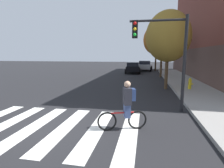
{
  "coord_description": "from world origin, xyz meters",
  "views": [
    {
      "loc": [
        3.5,
        -5.5,
        2.54
      ],
      "look_at": [
        2.02,
        2.38,
        1.22
      ],
      "focal_mm": 28.46,
      "sensor_mm": 36.0,
      "label": 1
    }
  ],
  "objects_px": {
    "sedan_mid": "(133,67)",
    "cyclist": "(126,106)",
    "street_tree_mid": "(162,41)",
    "traffic_light_near": "(165,47)",
    "street_tree_far": "(156,40)",
    "fire_hydrant": "(190,84)",
    "sedan_far": "(145,66)",
    "street_tree_near": "(168,36)"
  },
  "relations": [
    {
      "from": "sedan_mid",
      "to": "cyclist",
      "type": "relative_size",
      "value": 2.67
    },
    {
      "from": "cyclist",
      "to": "street_tree_mid",
      "type": "relative_size",
      "value": 0.28
    },
    {
      "from": "sedan_mid",
      "to": "traffic_light_near",
      "type": "bearing_deg",
      "value": -81.36
    },
    {
      "from": "street_tree_far",
      "to": "sedan_mid",
      "type": "bearing_deg",
      "value": -127.41
    },
    {
      "from": "cyclist",
      "to": "fire_hydrant",
      "type": "xyz_separation_m",
      "value": [
        3.73,
        7.42,
        -0.31
      ]
    },
    {
      "from": "sedan_far",
      "to": "fire_hydrant",
      "type": "xyz_separation_m",
      "value": [
        3.2,
        -16.13,
        -0.3
      ]
    },
    {
      "from": "sedan_far",
      "to": "street_tree_far",
      "type": "relative_size",
      "value": 0.66
    },
    {
      "from": "street_tree_near",
      "to": "street_tree_mid",
      "type": "distance_m",
      "value": 7.26
    },
    {
      "from": "sedan_mid",
      "to": "fire_hydrant",
      "type": "relative_size",
      "value": 5.79
    },
    {
      "from": "sedan_far",
      "to": "street_tree_far",
      "type": "height_order",
      "value": "street_tree_far"
    },
    {
      "from": "sedan_far",
      "to": "traffic_light_near",
      "type": "bearing_deg",
      "value": -87.59
    },
    {
      "from": "sedan_mid",
      "to": "traffic_light_near",
      "type": "relative_size",
      "value": 1.08
    },
    {
      "from": "street_tree_near",
      "to": "street_tree_far",
      "type": "relative_size",
      "value": 0.79
    },
    {
      "from": "cyclist",
      "to": "street_tree_near",
      "type": "height_order",
      "value": "street_tree_near"
    },
    {
      "from": "sedan_mid",
      "to": "traffic_light_near",
      "type": "xyz_separation_m",
      "value": [
        2.58,
        -16.96,
        2.07
      ]
    },
    {
      "from": "sedan_far",
      "to": "sedan_mid",
      "type": "bearing_deg",
      "value": -111.97
    },
    {
      "from": "traffic_light_near",
      "to": "street_tree_mid",
      "type": "relative_size",
      "value": 0.71
    },
    {
      "from": "street_tree_near",
      "to": "street_tree_mid",
      "type": "height_order",
      "value": "street_tree_mid"
    },
    {
      "from": "sedan_far",
      "to": "fire_hydrant",
      "type": "height_order",
      "value": "sedan_far"
    },
    {
      "from": "cyclist",
      "to": "street_tree_far",
      "type": "bearing_deg",
      "value": 84.76
    },
    {
      "from": "fire_hydrant",
      "to": "street_tree_mid",
      "type": "height_order",
      "value": "street_tree_mid"
    },
    {
      "from": "street_tree_far",
      "to": "street_tree_mid",
      "type": "bearing_deg",
      "value": -88.87
    },
    {
      "from": "traffic_light_near",
      "to": "street_tree_far",
      "type": "distance_m",
      "value": 21.42
    },
    {
      "from": "cyclist",
      "to": "street_tree_near",
      "type": "xyz_separation_m",
      "value": [
        2.15,
        7.95,
        3.0
      ]
    },
    {
      "from": "cyclist",
      "to": "sedan_far",
      "type": "bearing_deg",
      "value": 88.7
    },
    {
      "from": "fire_hydrant",
      "to": "street_tree_far",
      "type": "height_order",
      "value": "street_tree_far"
    },
    {
      "from": "traffic_light_near",
      "to": "street_tree_far",
      "type": "bearing_deg",
      "value": 87.98
    },
    {
      "from": "sedan_mid",
      "to": "sedan_far",
      "type": "distance_m",
      "value": 4.5
    },
    {
      "from": "sedan_far",
      "to": "street_tree_near",
      "type": "height_order",
      "value": "street_tree_near"
    },
    {
      "from": "sedan_mid",
      "to": "sedan_far",
      "type": "bearing_deg",
      "value": 68.03
    },
    {
      "from": "cyclist",
      "to": "fire_hydrant",
      "type": "height_order",
      "value": "cyclist"
    },
    {
      "from": "sedan_mid",
      "to": "fire_hydrant",
      "type": "distance_m",
      "value": 12.91
    },
    {
      "from": "street_tree_near",
      "to": "street_tree_mid",
      "type": "bearing_deg",
      "value": 88.43
    },
    {
      "from": "fire_hydrant",
      "to": "street_tree_near",
      "type": "distance_m",
      "value": 3.71
    },
    {
      "from": "sedan_mid",
      "to": "traffic_light_near",
      "type": "height_order",
      "value": "traffic_light_near"
    },
    {
      "from": "street_tree_near",
      "to": "cyclist",
      "type": "bearing_deg",
      "value": -105.1
    },
    {
      "from": "cyclist",
      "to": "traffic_light_near",
      "type": "bearing_deg",
      "value": 59.49
    },
    {
      "from": "street_tree_near",
      "to": "street_tree_far",
      "type": "height_order",
      "value": "street_tree_far"
    },
    {
      "from": "cyclist",
      "to": "traffic_light_near",
      "type": "height_order",
      "value": "traffic_light_near"
    },
    {
      "from": "sedan_far",
      "to": "street_tree_near",
      "type": "distance_m",
      "value": 15.97
    },
    {
      "from": "cyclist",
      "to": "street_tree_near",
      "type": "bearing_deg",
      "value": 74.9
    },
    {
      "from": "sedan_mid",
      "to": "street_tree_far",
      "type": "xyz_separation_m",
      "value": [
        3.33,
        4.35,
        4.09
      ]
    }
  ]
}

